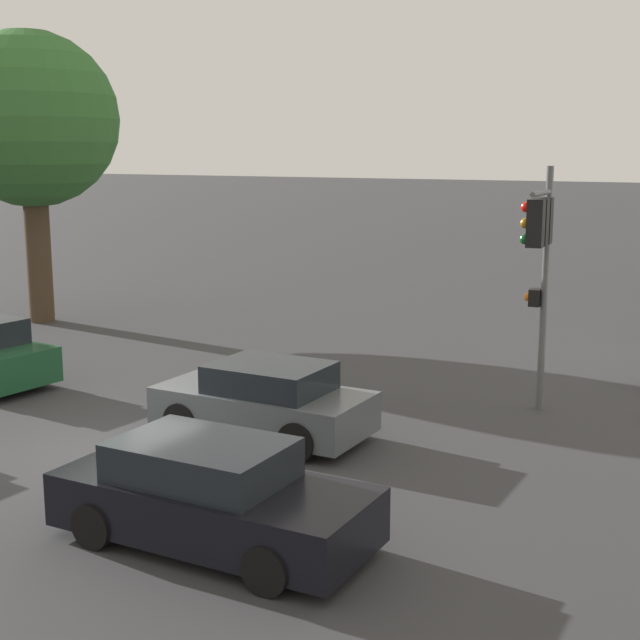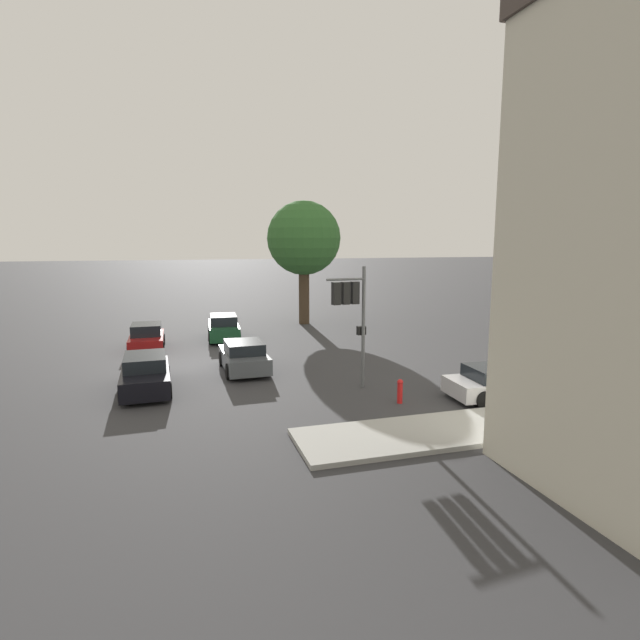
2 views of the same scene
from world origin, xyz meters
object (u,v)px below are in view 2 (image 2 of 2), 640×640
(crossing_car_1, at_px, (146,374))
(crossing_car_3, at_px, (244,357))
(fire_hydrant, at_px, (400,390))
(crossing_car_2, at_px, (147,337))
(crossing_car_0, at_px, (224,328))
(parked_car_1, at_px, (602,371))
(street_tree, at_px, (304,239))
(parked_car_0, at_px, (497,383))
(traffic_signal, at_px, (350,303))

(crossing_car_1, height_order, crossing_car_3, crossing_car_1)
(fire_hydrant, bearing_deg, crossing_car_2, -143.25)
(crossing_car_0, distance_m, parked_car_1, 20.36)
(crossing_car_0, xyz_separation_m, crossing_car_3, (8.05, 0.14, -0.04))
(street_tree, height_order, crossing_car_3, street_tree)
(street_tree, relative_size, crossing_car_0, 1.99)
(crossing_car_0, relative_size, crossing_car_1, 1.00)
(street_tree, height_order, parked_car_0, street_tree)
(street_tree, bearing_deg, crossing_car_3, -26.21)
(crossing_car_0, height_order, fire_hydrant, crossing_car_0)
(traffic_signal, distance_m, crossing_car_2, 13.60)
(crossing_car_0, xyz_separation_m, crossing_car_1, (9.98, -4.09, -0.04))
(crossing_car_3, distance_m, fire_hydrant, 8.00)
(crossing_car_2, relative_size, fire_hydrant, 4.25)
(crossing_car_2, xyz_separation_m, parked_car_1, (13.02, 18.56, -0.02))
(parked_car_1, relative_size, fire_hydrant, 4.60)
(street_tree, bearing_deg, parked_car_1, 22.36)
(fire_hydrant, bearing_deg, crossing_car_0, -160.56)
(crossing_car_3, height_order, fire_hydrant, crossing_car_3)
(street_tree, relative_size, parked_car_1, 2.10)
(fire_hydrant, bearing_deg, street_tree, 176.30)
(street_tree, xyz_separation_m, traffic_signal, (16.41, -2.36, -2.62))
(street_tree, relative_size, crossing_car_1, 1.99)
(traffic_signal, distance_m, crossing_car_1, 8.74)
(crossing_car_1, distance_m, fire_hydrant, 10.15)
(crossing_car_0, height_order, parked_car_0, crossing_car_0)
(crossing_car_2, distance_m, parked_car_0, 18.78)
(crossing_car_2, distance_m, crossing_car_3, 7.87)
(crossing_car_1, height_order, parked_car_0, crossing_car_1)
(crossing_car_1, distance_m, parked_car_0, 13.88)
(street_tree, distance_m, parked_car_0, 20.27)
(street_tree, distance_m, crossing_car_2, 13.48)
(crossing_car_3, bearing_deg, parked_car_1, -116.69)
(crossing_car_2, relative_size, parked_car_0, 1.01)
(parked_car_0, bearing_deg, crossing_car_2, 137.40)
(street_tree, xyz_separation_m, fire_hydrant, (18.79, -1.22, -5.67))
(street_tree, distance_m, crossing_car_0, 9.41)
(crossing_car_0, bearing_deg, parked_car_0, -145.78)
(street_tree, relative_size, traffic_signal, 1.78)
(street_tree, xyz_separation_m, crossing_car_1, (14.41, -10.38, -5.48))
(parked_car_0, distance_m, parked_car_1, 5.25)
(traffic_signal, xyz_separation_m, fire_hydrant, (2.37, 1.14, -3.05))
(crossing_car_0, relative_size, parked_car_1, 1.05)
(parked_car_1, bearing_deg, crossing_car_0, 134.38)
(crossing_car_0, xyz_separation_m, parked_car_1, (14.66, 14.14, -0.09))
(crossing_car_0, height_order, crossing_car_1, crossing_car_0)
(crossing_car_3, relative_size, fire_hydrant, 4.39)
(parked_car_1, bearing_deg, crossing_car_1, 166.03)
(traffic_signal, distance_m, parked_car_1, 10.95)
(fire_hydrant, bearing_deg, crossing_car_3, -141.99)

